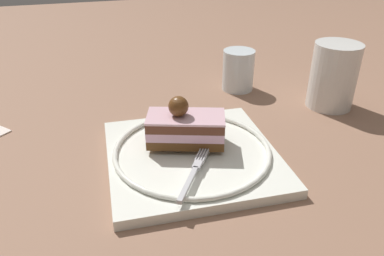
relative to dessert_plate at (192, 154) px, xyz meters
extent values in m
plane|color=#906851|center=(0.01, -0.02, -0.01)|extent=(2.40, 2.40, 0.00)
cube|color=white|center=(0.00, 0.00, 0.00)|extent=(0.23, 0.23, 0.01)
torus|color=white|center=(0.00, 0.00, 0.01)|extent=(0.22, 0.22, 0.01)
cube|color=brown|center=(-0.02, 0.00, 0.02)|extent=(0.08, 0.11, 0.01)
cube|color=#E8B0CD|center=(-0.02, 0.00, 0.03)|extent=(0.08, 0.11, 0.01)
cube|color=brown|center=(-0.02, 0.00, 0.04)|extent=(0.08, 0.11, 0.01)
cube|color=beige|center=(-0.02, 0.00, 0.05)|extent=(0.08, 0.11, 0.00)
sphere|color=brown|center=(-0.02, -0.01, 0.06)|extent=(0.03, 0.03, 0.03)
cube|color=silver|center=(0.08, -0.03, 0.01)|extent=(0.06, 0.04, 0.00)
cube|color=silver|center=(0.04, -0.01, 0.01)|extent=(0.02, 0.02, 0.00)
cube|color=silver|center=(0.03, 0.01, 0.01)|extent=(0.03, 0.02, 0.00)
cube|color=silver|center=(0.03, 0.01, 0.01)|extent=(0.03, 0.02, 0.00)
cube|color=silver|center=(0.02, 0.00, 0.01)|extent=(0.03, 0.02, 0.00)
cube|color=silver|center=(0.02, 0.00, 0.01)|extent=(0.03, 0.02, 0.00)
cylinder|color=silver|center=(-0.21, 0.15, 0.03)|extent=(0.06, 0.06, 0.08)
cylinder|color=#B7232D|center=(-0.21, 0.15, 0.01)|extent=(0.05, 0.05, 0.03)
cylinder|color=white|center=(-0.10, 0.28, 0.05)|extent=(0.08, 0.08, 0.11)
cylinder|color=silver|center=(-0.10, 0.28, 0.02)|extent=(0.07, 0.07, 0.06)
camera|label=1|loc=(0.41, -0.12, 0.28)|focal=35.09mm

